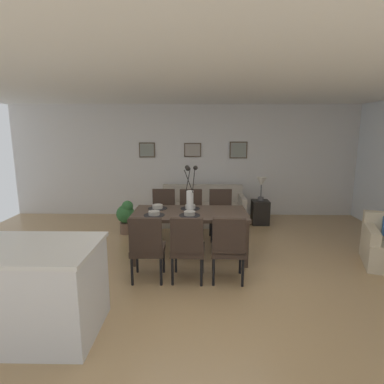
# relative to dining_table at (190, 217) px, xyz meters

# --- Properties ---
(ground_plane) EXTENTS (9.00, 9.00, 0.00)m
(ground_plane) POSITION_rel_dining_table_xyz_m (0.23, -0.63, -0.66)
(ground_plane) COLOR tan
(back_wall_panel) EXTENTS (9.00, 0.10, 2.60)m
(back_wall_panel) POSITION_rel_dining_table_xyz_m (0.23, 2.62, 0.64)
(back_wall_panel) COLOR silver
(back_wall_panel) RESTS_ON ground
(ceiling_panel) EXTENTS (9.00, 7.20, 0.08)m
(ceiling_panel) POSITION_rel_dining_table_xyz_m (0.23, -0.23, 1.98)
(ceiling_panel) COLOR white
(dining_table) EXTENTS (1.80, 0.93, 0.74)m
(dining_table) POSITION_rel_dining_table_xyz_m (0.00, 0.00, 0.00)
(dining_table) COLOR #3D2D23
(dining_table) RESTS_ON ground
(dining_chair_near_left) EXTENTS (0.45, 0.45, 0.92)m
(dining_chair_near_left) POSITION_rel_dining_table_xyz_m (-0.55, -0.88, -0.15)
(dining_chair_near_left) COLOR #33261E
(dining_chair_near_left) RESTS_ON ground
(dining_chair_near_right) EXTENTS (0.45, 0.45, 0.92)m
(dining_chair_near_right) POSITION_rel_dining_table_xyz_m (-0.53, 0.88, -0.15)
(dining_chair_near_right) COLOR #33261E
(dining_chair_near_right) RESTS_ON ground
(dining_chair_far_left) EXTENTS (0.46, 0.46, 0.92)m
(dining_chair_far_left) POSITION_rel_dining_table_xyz_m (-0.01, -0.88, -0.15)
(dining_chair_far_left) COLOR #33261E
(dining_chair_far_left) RESTS_ON ground
(dining_chair_far_right) EXTENTS (0.47, 0.47, 0.92)m
(dining_chair_far_right) POSITION_rel_dining_table_xyz_m (0.00, 0.88, -0.15)
(dining_chair_far_right) COLOR #33261E
(dining_chair_far_right) RESTS_ON ground
(dining_chair_mid_left) EXTENTS (0.46, 0.46, 0.92)m
(dining_chair_mid_left) POSITION_rel_dining_table_xyz_m (0.53, -0.88, -0.15)
(dining_chair_mid_left) COLOR #33261E
(dining_chair_mid_left) RESTS_ON ground
(dining_chair_mid_right) EXTENTS (0.46, 0.46, 0.92)m
(dining_chair_mid_right) POSITION_rel_dining_table_xyz_m (0.56, 0.89, -0.15)
(dining_chair_mid_right) COLOR #33261E
(dining_chair_mid_right) RESTS_ON ground
(centerpiece_vase) EXTENTS (0.21, 0.23, 0.73)m
(centerpiece_vase) POSITION_rel_dining_table_xyz_m (0.00, 0.00, 0.36)
(centerpiece_vase) COLOR white
(centerpiece_vase) RESTS_ON dining_table
(placemat_near_left) EXTENTS (0.32, 0.32, 0.01)m
(placemat_near_left) POSITION_rel_dining_table_xyz_m (-0.54, -0.21, 0.08)
(placemat_near_left) COLOR black
(placemat_near_left) RESTS_ON dining_table
(bowl_near_left) EXTENTS (0.17, 0.17, 0.07)m
(bowl_near_left) POSITION_rel_dining_table_xyz_m (-0.54, -0.21, 0.12)
(bowl_near_left) COLOR #B2ADA3
(bowl_near_left) RESTS_ON dining_table
(placemat_near_right) EXTENTS (0.32, 0.32, 0.01)m
(placemat_near_right) POSITION_rel_dining_table_xyz_m (-0.54, 0.21, 0.08)
(placemat_near_right) COLOR black
(placemat_near_right) RESTS_ON dining_table
(bowl_near_right) EXTENTS (0.17, 0.17, 0.07)m
(bowl_near_right) POSITION_rel_dining_table_xyz_m (-0.54, 0.21, 0.12)
(bowl_near_right) COLOR #B2ADA3
(bowl_near_right) RESTS_ON dining_table
(placemat_far_left) EXTENTS (0.32, 0.32, 0.01)m
(placemat_far_left) POSITION_rel_dining_table_xyz_m (0.00, -0.21, 0.08)
(placemat_far_left) COLOR black
(placemat_far_left) RESTS_ON dining_table
(bowl_far_left) EXTENTS (0.17, 0.17, 0.07)m
(bowl_far_left) POSITION_rel_dining_table_xyz_m (0.00, -0.21, 0.12)
(bowl_far_left) COLOR #B2ADA3
(bowl_far_left) RESTS_ON dining_table
(placemat_far_right) EXTENTS (0.32, 0.32, 0.01)m
(placemat_far_right) POSITION_rel_dining_table_xyz_m (0.00, 0.21, 0.08)
(placemat_far_right) COLOR black
(placemat_far_right) RESTS_ON dining_table
(bowl_far_right) EXTENTS (0.17, 0.17, 0.07)m
(bowl_far_right) POSITION_rel_dining_table_xyz_m (0.00, 0.21, 0.12)
(bowl_far_right) COLOR #B2ADA3
(bowl_far_right) RESTS_ON dining_table
(sofa) EXTENTS (1.80, 0.84, 0.80)m
(sofa) POSITION_rel_dining_table_xyz_m (0.24, 1.89, -0.38)
(sofa) COLOR #A89E8E
(sofa) RESTS_ON ground
(side_table) EXTENTS (0.36, 0.36, 0.52)m
(side_table) POSITION_rel_dining_table_xyz_m (1.48, 1.82, -0.40)
(side_table) COLOR black
(side_table) RESTS_ON ground
(table_lamp) EXTENTS (0.22, 0.22, 0.51)m
(table_lamp) POSITION_rel_dining_table_xyz_m (1.48, 1.82, 0.23)
(table_lamp) COLOR #4C4C51
(table_lamp) RESTS_ON side_table
(kitchen_island) EXTENTS (1.20, 0.91, 0.92)m
(kitchen_island) POSITION_rel_dining_table_xyz_m (-1.45, -1.99, -0.20)
(kitchen_island) COLOR silver
(kitchen_island) RESTS_ON ground
(framed_picture_left) EXTENTS (0.37, 0.03, 0.35)m
(framed_picture_left) POSITION_rel_dining_table_xyz_m (-1.07, 2.55, 0.90)
(framed_picture_left) COLOR #473828
(framed_picture_center) EXTENTS (0.39, 0.03, 0.32)m
(framed_picture_center) POSITION_rel_dining_table_xyz_m (0.00, 2.55, 0.90)
(framed_picture_center) COLOR #473828
(framed_picture_right) EXTENTS (0.41, 0.03, 0.39)m
(framed_picture_right) POSITION_rel_dining_table_xyz_m (1.07, 2.55, 0.90)
(framed_picture_right) COLOR #473828
(potted_plant) EXTENTS (0.36, 0.36, 0.67)m
(potted_plant) POSITION_rel_dining_table_xyz_m (-1.29, 1.11, -0.29)
(potted_plant) COLOR brown
(potted_plant) RESTS_ON ground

